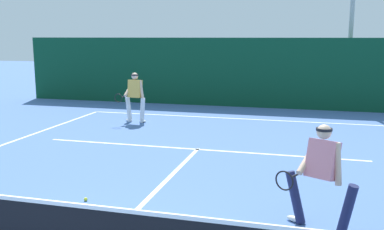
% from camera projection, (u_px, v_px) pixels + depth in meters
% --- Properties ---
extents(court_line_baseline_far, '(10.34, 0.10, 0.01)m').
position_uv_depth(court_line_baseline_far, '(228.00, 118.00, 15.46)').
color(court_line_baseline_far, white).
rests_on(court_line_baseline_far, ground_plane).
extents(court_line_service, '(8.43, 0.10, 0.01)m').
position_uv_depth(court_line_service, '(197.00, 149.00, 11.20)').
color(court_line_service, white).
rests_on(court_line_service, ground_plane).
extents(court_line_centre, '(0.10, 6.40, 0.01)m').
position_uv_depth(court_line_centre, '(157.00, 189.00, 8.26)').
color(court_line_centre, white).
rests_on(court_line_centre, ground_plane).
extents(player_near, '(1.19, 0.86, 1.63)m').
position_uv_depth(player_near, '(321.00, 173.00, 6.41)').
color(player_near, '#1E234C').
rests_on(player_near, ground_plane).
extents(player_far, '(0.91, 0.90, 1.68)m').
position_uv_depth(player_far, '(135.00, 95.00, 14.62)').
color(player_far, silver).
rests_on(player_far, ground_plane).
extents(tennis_ball, '(0.07, 0.07, 0.07)m').
position_uv_depth(tennis_ball, '(86.00, 199.00, 7.69)').
color(tennis_ball, '#D1E033').
rests_on(tennis_ball, ground_plane).
extents(back_fence_windscreen, '(19.30, 0.12, 2.82)m').
position_uv_depth(back_fence_windscreen, '(241.00, 73.00, 17.77)').
color(back_fence_windscreen, '#0C3F27').
rests_on(back_fence_windscreen, ground_plane).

